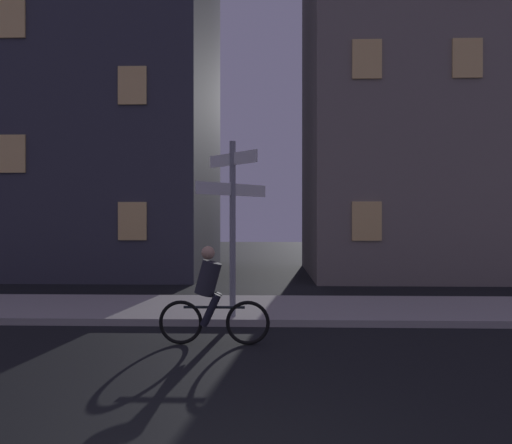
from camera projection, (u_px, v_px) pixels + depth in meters
sidewalk_kerb at (245, 309)px, 10.33m from camera, size 40.00×2.87×0.14m
signpost at (233, 212)px, 9.20m from camera, size 1.28×1.28×3.45m
cyclist at (211, 299)px, 7.64m from camera, size 1.82×0.32×1.61m
building_left_block at (66, 74)px, 18.78m from camera, size 11.57×8.04×15.77m
building_right_block at (430, 69)px, 17.50m from camera, size 9.09×6.64×15.38m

